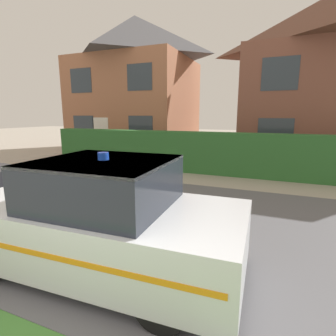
{
  "coord_description": "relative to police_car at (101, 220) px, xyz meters",
  "views": [
    {
      "loc": [
        2.09,
        -0.39,
        2.25
      ],
      "look_at": [
        -0.14,
        5.06,
        1.05
      ],
      "focal_mm": 28.0,
      "sensor_mm": 36.0,
      "label": 1
    }
  ],
  "objects": [
    {
      "name": "house_left",
      "position": [
        -6.1,
        12.16,
        3.37
      ],
      "size": [
        6.98,
        6.16,
        8.08
      ],
      "color": "#A86B4C",
      "rests_on": "ground"
    },
    {
      "name": "police_car",
      "position": [
        0.0,
        0.0,
        0.0
      ],
      "size": [
        4.23,
        1.99,
        1.73
      ],
      "rotation": [
        0.0,
        0.0,
        3.18
      ],
      "color": "black",
      "rests_on": "road_strip"
    },
    {
      "name": "road_strip",
      "position": [
        0.18,
        1.9,
        -0.75
      ],
      "size": [
        28.0,
        6.22,
        0.01
      ],
      "primitive_type": "cube",
      "color": "#5B5B60",
      "rests_on": "ground"
    },
    {
      "name": "garden_hedge",
      "position": [
        -0.03,
        6.93,
        0.05
      ],
      "size": [
        14.22,
        0.62,
        1.6
      ],
      "primitive_type": "cube",
      "color": "#2D662D",
      "rests_on": "ground"
    },
    {
      "name": "house_right",
      "position": [
        4.18,
        11.91,
        3.13
      ],
      "size": [
        7.44,
        6.24,
        7.6
      ],
      "color": "brown",
      "rests_on": "ground"
    }
  ]
}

